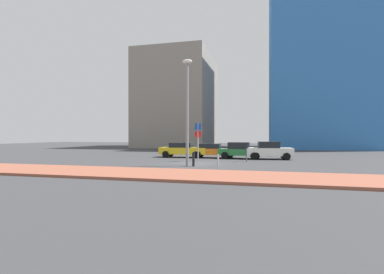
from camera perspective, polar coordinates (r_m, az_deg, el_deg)
ground_plane at (r=21.55m, az=1.09°, el=-5.33°), size 120.00×120.00×0.00m
sidewalk_brick at (r=15.14m, az=-4.70°, el=-7.47°), size 40.00×4.12×0.14m
parked_car_yellow at (r=27.54m, az=-1.79°, el=-2.55°), size 4.61×1.96×1.42m
parked_car_orange at (r=27.04m, az=4.17°, el=-2.69°), size 4.61×1.98×1.34m
parked_car_green at (r=26.42m, az=9.70°, el=-2.65°), size 4.08×1.99×1.50m
parked_car_white at (r=26.34m, az=15.19°, el=-2.57°), size 4.13×2.27×1.57m
parking_sign_post at (r=23.53m, az=1.22°, el=-0.02°), size 0.60×0.13×3.15m
parking_meter at (r=23.42m, az=10.88°, el=-2.71°), size 0.18×0.14×1.37m
street_lamp at (r=19.89m, az=-0.97°, el=6.70°), size 0.70×0.36×7.41m
traffic_bollard_near at (r=19.56m, az=0.29°, el=-4.49°), size 0.17×0.17×0.96m
traffic_bollard_mid at (r=19.33m, az=5.25°, el=-4.71°), size 0.12×0.12×0.86m
building_colorful_midrise at (r=53.86m, az=23.82°, el=13.74°), size 15.43×16.34×29.31m
building_under_construction at (r=53.93m, az=-2.88°, el=7.15°), size 12.62×15.25×17.09m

